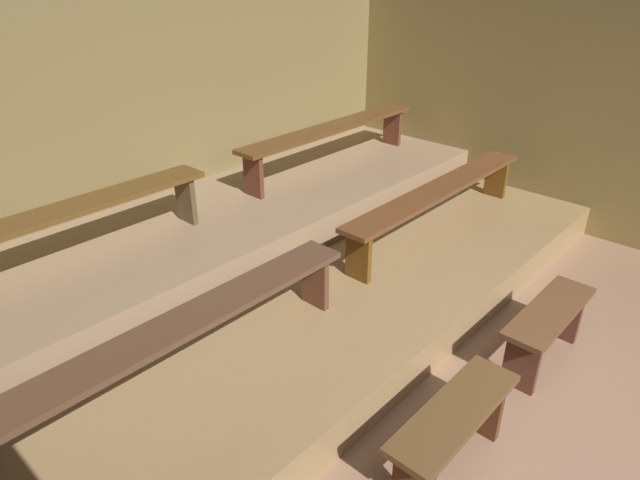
{
  "coord_description": "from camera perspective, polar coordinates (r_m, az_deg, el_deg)",
  "views": [
    {
      "loc": [
        -2.89,
        -0.07,
        2.73
      ],
      "look_at": [
        0.28,
        2.83,
        0.51
      ],
      "focal_mm": 31.06,
      "sensor_mm": 36.0,
      "label": 1
    }
  ],
  "objects": [
    {
      "name": "bench_floor_left",
      "position": [
        3.41,
        13.57,
        -18.07
      ],
      "size": [
        1.02,
        0.3,
        0.47
      ],
      "color": "brown",
      "rests_on": "ground"
    },
    {
      "name": "bench_lower_right",
      "position": [
        5.41,
        12.19,
        4.63
      ],
      "size": [
        2.68,
        0.3,
        0.47
      ],
      "color": "brown",
      "rests_on": "platform_lower"
    },
    {
      "name": "bench_lower_left",
      "position": [
        3.48,
        -14.5,
        -9.36
      ],
      "size": [
        2.68,
        0.3,
        0.47
      ],
      "color": "brown",
      "rests_on": "platform_lower"
    },
    {
      "name": "bench_middle_left",
      "position": [
        4.45,
        -25.94,
        1.66
      ],
      "size": [
        2.52,
        0.3,
        0.47
      ],
      "color": "brown",
      "rests_on": "platform_middle"
    },
    {
      "name": "platform_middle",
      "position": [
        5.3,
        -9.49,
        1.62
      ],
      "size": [
        6.18,
        1.6,
        0.31
      ],
      "primitive_type": "cube",
      "color": "#957758",
      "rests_on": "platform_lower"
    },
    {
      "name": "wall_back",
      "position": [
        5.67,
        -15.52,
        11.48
      ],
      "size": [
        6.98,
        0.06,
        2.56
      ],
      "primitive_type": "cube",
      "color": "olive",
      "rests_on": "ground"
    },
    {
      "name": "ground",
      "position": [
        4.64,
        2.7,
        -9.38
      ],
      "size": [
        6.98,
        5.35,
        0.08
      ],
      "primitive_type": "cube",
      "color": "#916B51"
    },
    {
      "name": "wall_right",
      "position": [
        6.61,
        21.09,
        12.85
      ],
      "size": [
        0.06,
        5.35,
        2.56
      ],
      "primitive_type": "cube",
      "color": "olive",
      "rests_on": "ground"
    },
    {
      "name": "bench_middle_right",
      "position": [
        6.12,
        1.2,
        10.99
      ],
      "size": [
        2.52,
        0.3,
        0.47
      ],
      "color": "brown",
      "rests_on": "platform_middle"
    },
    {
      "name": "platform_lower",
      "position": [
        4.94,
        -3.72,
        -4.16
      ],
      "size": [
        6.18,
        3.1,
        0.31
      ],
      "primitive_type": "cube",
      "color": "#94764C",
      "rests_on": "ground"
    },
    {
      "name": "bench_floor_right",
      "position": [
        4.4,
        22.4,
        -7.93
      ],
      "size": [
        1.02,
        0.3,
        0.47
      ],
      "color": "brown",
      "rests_on": "ground"
    }
  ]
}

